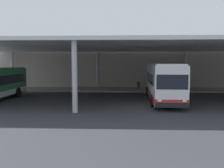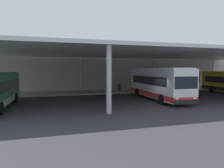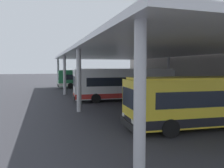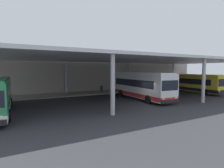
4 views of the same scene
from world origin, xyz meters
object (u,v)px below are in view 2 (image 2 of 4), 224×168
Objects in this scene: bench_waiting at (138,87)px; banner_sign at (198,78)px; bus_second_bay at (157,83)px; trash_bin at (119,87)px.

banner_sign reaches higher than bench_waiting.
bus_second_bay reaches higher than bench_waiting.
banner_sign is at bearing -4.87° from trash_bin.
bench_waiting is 10.69m from banner_sign.
bus_second_bay is 8.96m from trash_bin.
banner_sign is (11.92, 7.56, 0.14)m from bus_second_bay.
trash_bin is 13.74m from banner_sign.
trash_bin is 0.31× the size of banner_sign.
banner_sign is (10.57, -0.88, 1.32)m from bench_waiting.
banner_sign is at bearing -4.74° from bench_waiting.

